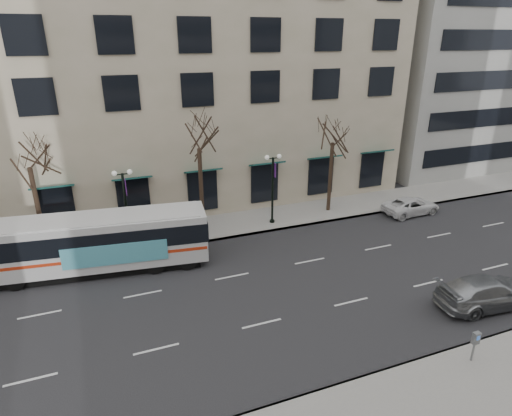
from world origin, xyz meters
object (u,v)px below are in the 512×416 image
tree_far_mid (198,134)px  city_bus (99,241)px  lamp_post_left (126,205)px  white_pickup (411,206)px  tree_far_left (26,151)px  tree_far_right (334,130)px  lamp_post_right (273,186)px  silver_car (487,292)px  pay_station (476,340)px

tree_far_mid → city_bus: 9.02m
lamp_post_left → white_pickup: 20.96m
tree_far_left → tree_far_right: size_ratio=1.03×
tree_far_mid → lamp_post_right: size_ratio=1.64×
tree_far_mid → lamp_post_right: tree_far_mid is taller
tree_far_left → tree_far_right: (20.00, 0.00, -0.28)m
tree_far_left → silver_car: bearing=-33.0°
tree_far_mid → lamp_post_left: bearing=-173.1°
silver_car → tree_far_right: bearing=10.4°
lamp_post_right → white_pickup: 11.16m
tree_far_mid → tree_far_right: bearing=-0.0°
tree_far_right → silver_car: 14.93m
tree_far_mid → white_pickup: tree_far_mid is taller
city_bus → silver_car: (18.05, -10.75, -1.05)m
city_bus → silver_car: 21.04m
lamp_post_right → tree_far_mid: bearing=173.2°
tree_far_left → lamp_post_left: tree_far_left is taller
lamp_post_left → pay_station: bearing=-52.8°
tree_far_mid → pay_station: 19.10m
tree_far_mid → white_pickup: 17.15m
city_bus → white_pickup: size_ratio=2.79×
lamp_post_left → city_bus: (-1.83, -2.42, -1.11)m
tree_far_left → lamp_post_left: bearing=-6.8°
city_bus → pay_station: (14.07, -13.69, -0.66)m
lamp_post_right → city_bus: 12.12m
city_bus → pay_station: size_ratio=8.94×
silver_car → tree_far_mid: bearing=44.5°
lamp_post_right → tree_far_left: bearing=177.7°
city_bus → silver_car: size_ratio=2.34×
tree_far_right → white_pickup: size_ratio=1.78×
tree_far_mid → lamp_post_left: size_ratio=1.64×
tree_far_left → pay_station: size_ratio=5.90×
city_bus → silver_car: bearing=-23.4°
tree_far_mid → pay_station: size_ratio=6.05×
tree_far_mid → tree_far_left: bearing=-180.0°
lamp_post_right → city_bus: lamp_post_right is taller
lamp_post_right → silver_car: bearing=-64.7°
tree_far_left → white_pickup: 26.58m
tree_far_left → lamp_post_left: (5.01, -0.60, -3.75)m
tree_far_right → lamp_post_right: bearing=-173.1°
tree_far_right → white_pickup: 8.56m
tree_far_right → city_bus: tree_far_right is taller
tree_far_right → white_pickup: (5.74, -2.60, -5.79)m
lamp_post_left → silver_car: (16.22, -13.17, -2.16)m
lamp_post_right → silver_car: 14.72m
silver_car → white_pickup: size_ratio=1.19×
tree_far_mid → lamp_post_right: bearing=-6.8°
lamp_post_right → pay_station: lamp_post_right is taller
tree_far_right → lamp_post_right: size_ratio=1.55×
white_pickup → tree_far_right: bearing=63.2°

